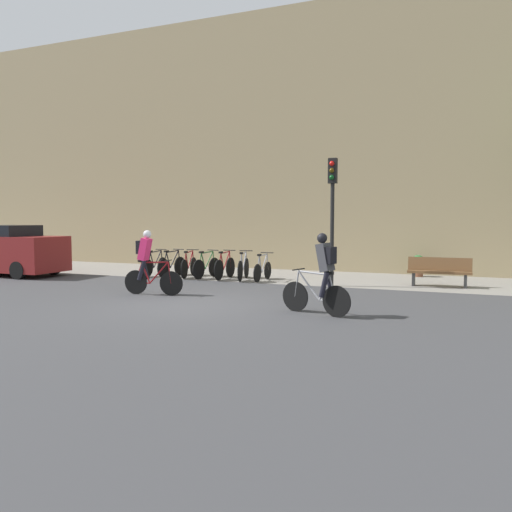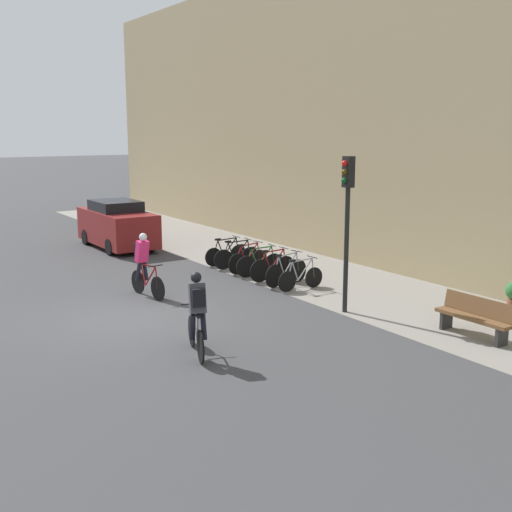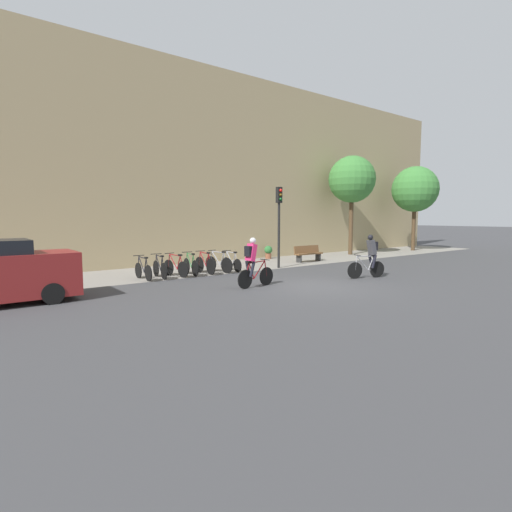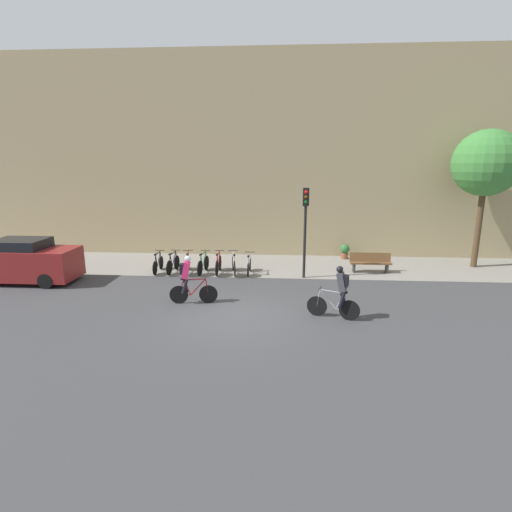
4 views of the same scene
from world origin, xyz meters
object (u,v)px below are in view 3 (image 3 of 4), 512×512
(parked_bike_2, at_px, (176,267))
(parked_bike_6, at_px, (232,263))
(cyclist_grey, at_px, (370,255))
(traffic_light_pole, at_px, (279,213))
(potted_plant, at_px, (268,251))
(parked_bike_4, at_px, (205,264))
(parked_bike_0, at_px, (143,270))
(parked_bike_5, at_px, (219,263))
(parked_bike_3, at_px, (191,266))
(bench, at_px, (308,253))
(parked_bike_1, at_px, (160,268))
(cyclist_pink, at_px, (252,261))

(parked_bike_2, relative_size, parked_bike_6, 1.06)
(cyclist_grey, distance_m, traffic_light_pole, 5.09)
(traffic_light_pole, xyz_separation_m, potted_plant, (2.32, 3.66, -2.27))
(parked_bike_4, bearing_deg, parked_bike_6, -0.06)
(parked_bike_0, relative_size, parked_bike_5, 0.95)
(parked_bike_3, bearing_deg, potted_plant, 24.83)
(parked_bike_6, xyz_separation_m, bench, (5.57, 0.64, 0.10))
(parked_bike_1, height_order, bench, parked_bike_1)
(parked_bike_3, bearing_deg, traffic_light_pole, -5.87)
(cyclist_grey, relative_size, parked_bike_1, 1.06)
(parked_bike_0, bearing_deg, potted_plant, 19.51)
(potted_plant, bearing_deg, parked_bike_6, -146.27)
(parked_bike_2, height_order, parked_bike_6, parked_bike_2)
(cyclist_grey, xyz_separation_m, potted_plant, (1.45, 8.36, -0.51))
(parked_bike_3, xyz_separation_m, bench, (7.69, 0.64, 0.07))
(parked_bike_2, bearing_deg, cyclist_pink, -76.50)
(parked_bike_6, bearing_deg, cyclist_pink, -114.46)
(parked_bike_2, bearing_deg, bench, 4.37)
(parked_bike_0, distance_m, bench, 9.82)
(bench, height_order, potted_plant, bench)
(cyclist_grey, distance_m, bench, 6.24)
(parked_bike_4, distance_m, traffic_light_pole, 4.52)
(parked_bike_6, bearing_deg, cyclist_grey, -57.11)
(parked_bike_4, relative_size, potted_plant, 2.16)
(parked_bike_2, xyz_separation_m, traffic_light_pole, (5.28, -0.47, 2.30))
(cyclist_grey, height_order, potted_plant, cyclist_grey)
(parked_bike_6, distance_m, traffic_light_pole, 3.42)
(parked_bike_0, relative_size, parked_bike_3, 0.99)
(traffic_light_pole, distance_m, bench, 3.98)
(cyclist_pink, distance_m, parked_bike_1, 4.42)
(parked_bike_4, bearing_deg, parked_bike_1, -179.98)
(traffic_light_pole, relative_size, bench, 2.10)
(parked_bike_1, xyz_separation_m, parked_bike_3, (1.41, 0.00, 0.00))
(bench, bearing_deg, parked_bike_3, -175.23)
(parked_bike_0, distance_m, parked_bike_2, 1.41)
(parked_bike_5, bearing_deg, parked_bike_0, -179.99)
(parked_bike_0, height_order, parked_bike_6, parked_bike_0)
(parked_bike_1, height_order, traffic_light_pole, traffic_light_pole)
(parked_bike_0, xyz_separation_m, potted_plant, (9.01, 3.19, 0.05))
(cyclist_grey, bearing_deg, bench, 68.96)
(parked_bike_2, distance_m, parked_bike_6, 2.82)
(parked_bike_4, bearing_deg, parked_bike_2, -179.97)
(parked_bike_5, distance_m, traffic_light_pole, 3.93)
(cyclist_pink, height_order, parked_bike_1, cyclist_pink)
(parked_bike_3, distance_m, potted_plant, 7.60)
(parked_bike_5, xyz_separation_m, traffic_light_pole, (3.16, -0.47, 2.29))
(parked_bike_1, xyz_separation_m, potted_plant, (8.31, 3.19, 0.03))
(parked_bike_1, height_order, parked_bike_3, parked_bike_3)
(parked_bike_0, bearing_deg, parked_bike_5, 0.01)
(parked_bike_2, xyz_separation_m, parked_bike_5, (2.11, -0.00, 0.01))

